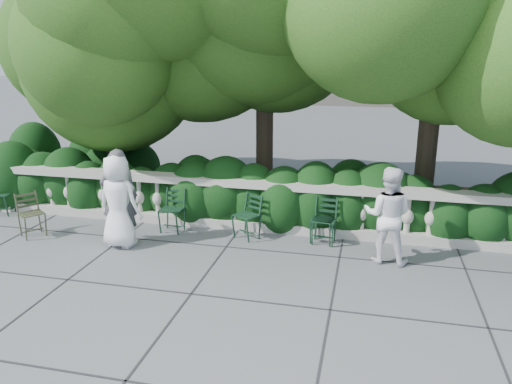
% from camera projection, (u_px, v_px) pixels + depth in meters
% --- Properties ---
extents(ground, '(90.00, 90.00, 0.00)m').
position_uv_depth(ground, '(242.00, 269.00, 8.02)').
color(ground, '#4D4F54').
rests_on(ground, ground).
extents(balustrade, '(12.00, 0.44, 1.00)m').
position_uv_depth(balustrade, '(265.00, 206.00, 9.57)').
color(balustrade, '#9E998E').
rests_on(balustrade, ground).
extents(shrub_hedge, '(15.00, 2.60, 1.70)m').
position_uv_depth(shrub_hedge, '(277.00, 211.00, 10.83)').
color(shrub_hedge, black).
rests_on(shrub_hedge, ground).
extents(tree_canopy, '(15.04, 6.52, 6.78)m').
position_uv_depth(tree_canopy, '(316.00, 18.00, 9.74)').
color(tree_canopy, '#3F3023').
rests_on(tree_canopy, ground).
extents(chair_a, '(0.52, 0.55, 0.84)m').
position_uv_depth(chair_a, '(0.00, 216.00, 10.47)').
color(chair_a, black).
rests_on(chair_a, ground).
extents(chair_b, '(0.47, 0.51, 0.84)m').
position_uv_depth(chair_b, '(169.00, 234.00, 9.49)').
color(chair_b, black).
rests_on(chair_b, ground).
extents(chair_c, '(0.62, 0.63, 0.84)m').
position_uv_depth(chair_c, '(241.00, 240.00, 9.20)').
color(chair_c, black).
rests_on(chair_c, ground).
extents(chair_e, '(0.52, 0.56, 0.84)m').
position_uv_depth(chair_e, '(320.00, 245.00, 8.96)').
color(chair_e, black).
rests_on(chair_e, ground).
extents(chair_f, '(0.46, 0.50, 0.84)m').
position_uv_depth(chair_f, '(322.00, 246.00, 8.92)').
color(chair_f, black).
rests_on(chair_f, ground).
extents(chair_weathered, '(0.65, 0.64, 0.84)m').
position_uv_depth(chair_weathered, '(37.00, 238.00, 9.29)').
color(chair_weathered, black).
rests_on(chair_weathered, ground).
extents(person_businessman, '(0.90, 0.67, 1.66)m').
position_uv_depth(person_businessman, '(118.00, 201.00, 8.71)').
color(person_businessman, white).
rests_on(person_businessman, ground).
extents(person_woman_grey, '(0.75, 0.64, 1.74)m').
position_uv_depth(person_woman_grey, '(120.00, 197.00, 8.83)').
color(person_woman_grey, '#3F3F44').
rests_on(person_woman_grey, ground).
extents(person_casual_man, '(0.86, 0.71, 1.61)m').
position_uv_depth(person_casual_man, '(388.00, 215.00, 8.09)').
color(person_casual_man, white).
rests_on(person_casual_man, ground).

